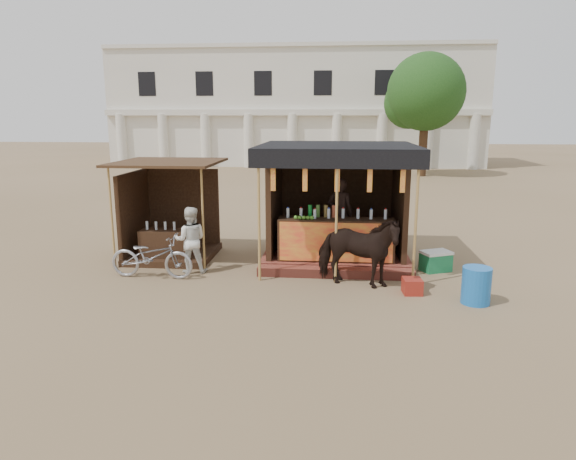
# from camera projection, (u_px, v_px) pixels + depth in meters

# --- Properties ---
(ground) EXTENTS (120.00, 120.00, 0.00)m
(ground) POSITION_uv_depth(u_px,v_px,m) (280.00, 308.00, 9.36)
(ground) COLOR #846B4C
(ground) RESTS_ON ground
(main_stall) EXTENTS (3.60, 3.61, 2.78)m
(main_stall) POSITION_uv_depth(u_px,v_px,m) (336.00, 218.00, 12.32)
(main_stall) COLOR brown
(main_stall) RESTS_ON ground
(secondary_stall) EXTENTS (2.40, 2.40, 2.38)m
(secondary_stall) POSITION_uv_depth(u_px,v_px,m) (166.00, 223.00, 12.61)
(secondary_stall) COLOR #3C2516
(secondary_stall) RESTS_ON ground
(cow) EXTENTS (1.92, 1.27, 1.49)m
(cow) POSITION_uv_depth(u_px,v_px,m) (357.00, 251.00, 10.38)
(cow) COLOR black
(cow) RESTS_ON ground
(motorbike) EXTENTS (1.84, 0.72, 0.95)m
(motorbike) POSITION_uv_depth(u_px,v_px,m) (152.00, 256.00, 11.01)
(motorbike) COLOR #9FA1A8
(motorbike) RESTS_ON ground
(bystander) EXTENTS (0.80, 0.67, 1.48)m
(bystander) POSITION_uv_depth(u_px,v_px,m) (190.00, 240.00, 11.35)
(bystander) COLOR white
(bystander) RESTS_ON ground
(blue_barrel) EXTENTS (0.58, 0.58, 0.69)m
(blue_barrel) POSITION_uv_depth(u_px,v_px,m) (476.00, 285.00, 9.51)
(blue_barrel) COLOR blue
(blue_barrel) RESTS_ON ground
(red_crate) EXTENTS (0.38, 0.41, 0.30)m
(red_crate) POSITION_uv_depth(u_px,v_px,m) (412.00, 286.00, 10.08)
(red_crate) COLOR maroon
(red_crate) RESTS_ON ground
(cooler) EXTENTS (0.76, 0.66, 0.46)m
(cooler) POSITION_uv_depth(u_px,v_px,m) (436.00, 261.00, 11.55)
(cooler) COLOR #1B7C48
(cooler) RESTS_ON ground
(background_building) EXTENTS (26.00, 7.45, 8.18)m
(background_building) POSITION_uv_depth(u_px,v_px,m) (297.00, 109.00, 37.80)
(background_building) COLOR silver
(background_building) RESTS_ON ground
(tree) EXTENTS (4.50, 4.40, 7.00)m
(tree) POSITION_uv_depth(u_px,v_px,m) (422.00, 95.00, 29.37)
(tree) COLOR #382314
(tree) RESTS_ON ground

